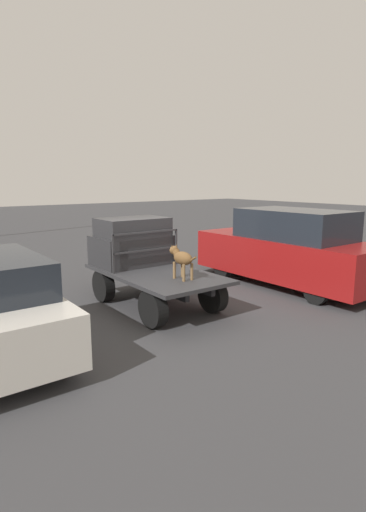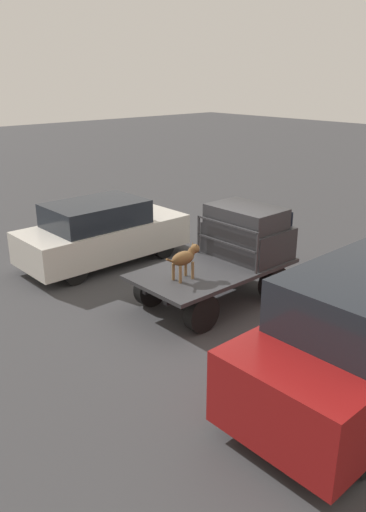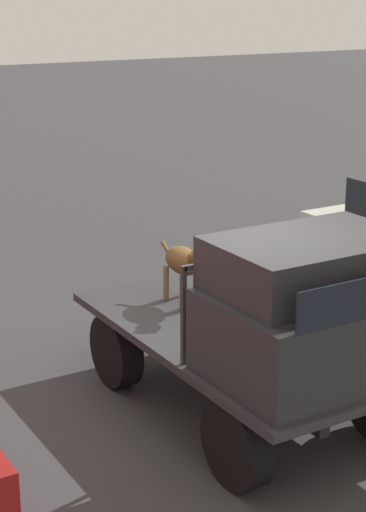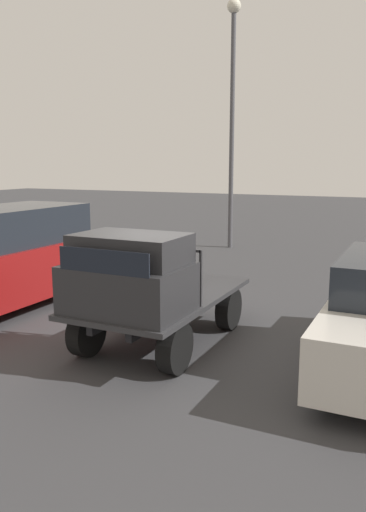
{
  "view_description": "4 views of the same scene",
  "coord_description": "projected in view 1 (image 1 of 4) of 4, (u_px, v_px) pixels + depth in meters",
  "views": [
    {
      "loc": [
        -7.38,
        4.77,
        2.83
      ],
      "look_at": [
        -0.93,
        -0.08,
        1.3
      ],
      "focal_mm": 28.0,
      "sensor_mm": 36.0,
      "label": 1
    },
    {
      "loc": [
        -7.05,
        -6.86,
        4.65
      ],
      "look_at": [
        -0.93,
        -0.08,
        1.3
      ],
      "focal_mm": 35.0,
      "sensor_mm": 36.0,
      "label": 2
    },
    {
      "loc": [
        6.09,
        -4.27,
        3.84
      ],
      "look_at": [
        -0.93,
        -0.08,
        1.3
      ],
      "focal_mm": 60.0,
      "sensor_mm": 36.0,
      "label": 3
    },
    {
      "loc": [
        7.11,
        3.8,
        2.96
      ],
      "look_at": [
        -0.93,
        -0.08,
        1.3
      ],
      "focal_mm": 35.0,
      "sensor_mm": 36.0,
      "label": 4
    }
  ],
  "objects": [
    {
      "name": "dog",
      "position": [
        181.0,
        258.0,
        8.26
      ],
      "size": [
        0.88,
        0.28,
        0.7
      ],
      "rotation": [
        0.0,
        0.0,
        0.34
      ],
      "color": "brown",
      "rests_on": "flatbed_truck"
    },
    {
      "name": "flatbed_truck",
      "position": [
        156.0,
        282.0,
        9.03
      ],
      "size": [
        3.51,
        1.86,
        0.81
      ],
      "color": "black",
      "rests_on": "ground"
    },
    {
      "name": "truck_headboard",
      "position": [
        146.0,
        244.0,
        9.17
      ],
      "size": [
        0.04,
        1.74,
        0.87
      ],
      "color": "#2D2D30",
      "rests_on": "flatbed_truck"
    },
    {
      "name": "truck_cab",
      "position": [
        132.0,
        242.0,
        9.71
      ],
      "size": [
        1.26,
        1.74,
        1.14
      ],
      "color": "#28282B",
      "rests_on": "flatbed_truck"
    },
    {
      "name": "ground_plane",
      "position": [
        156.0,
        306.0,
        9.14
      ],
      "size": [
        80.0,
        80.0,
        0.0
      ],
      "primitive_type": "plane",
      "color": "#38383A"
    },
    {
      "name": "parked_pickup_far",
      "position": [
        287.0,
        249.0,
        10.81
      ],
      "size": [
        5.18,
        1.93,
        2.08
      ],
      "rotation": [
        0.0,
        0.0,
        0.02
      ],
      "color": "black",
      "rests_on": "ground"
    }
  ]
}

